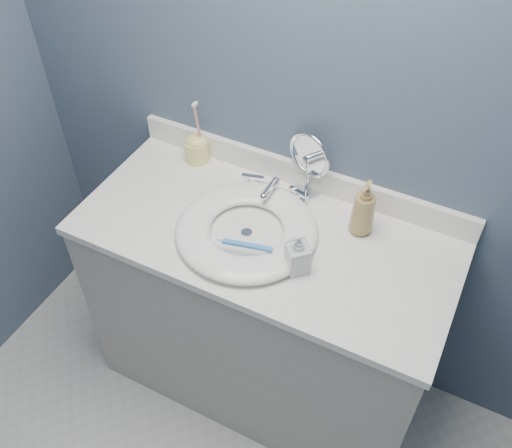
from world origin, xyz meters
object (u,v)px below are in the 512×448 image
Objects in this scene: soap_bottle_amber at (364,208)px; toothbrush_holder at (197,147)px; soap_bottle_clear at (298,253)px; makeup_mirror at (309,162)px.

soap_bottle_amber is 0.65m from toothbrush_holder.
soap_bottle_clear is 0.58× the size of toothbrush_holder.
soap_bottle_amber is at bearing -4.68° from makeup_mirror.
makeup_mirror is at bearing 161.39° from soap_bottle_amber.
makeup_mirror is at bearing 155.06° from soap_bottle_clear.
soap_bottle_clear is at bearing -54.16° from makeup_mirror.
toothbrush_holder reaches higher than makeup_mirror.
toothbrush_holder is (-0.53, 0.31, -0.01)m from soap_bottle_clear.
toothbrush_holder is at bearing -163.86° from soap_bottle_clear.
makeup_mirror reaches higher than soap_bottle_clear.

